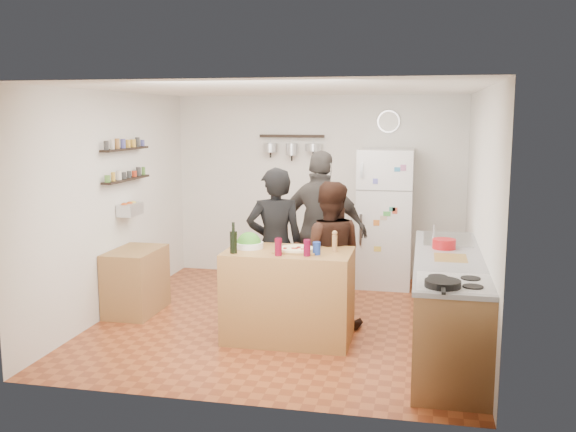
% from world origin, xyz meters
% --- Properties ---
extents(room_shell, '(4.20, 4.20, 4.20)m').
position_xyz_m(room_shell, '(0.00, 0.39, 1.25)').
color(room_shell, brown).
rests_on(room_shell, ground).
extents(prep_island, '(1.25, 0.72, 0.91)m').
position_xyz_m(prep_island, '(0.15, -0.56, 0.46)').
color(prep_island, olive).
rests_on(prep_island, floor).
extents(pizza_board, '(0.42, 0.34, 0.02)m').
position_xyz_m(pizza_board, '(0.23, -0.58, 0.92)').
color(pizza_board, brown).
rests_on(pizza_board, prep_island).
extents(pizza, '(0.34, 0.34, 0.02)m').
position_xyz_m(pizza, '(0.23, -0.58, 0.94)').
color(pizza, '#F6E3A2').
rests_on(pizza, pizza_board).
extents(salad_bowl, '(0.29, 0.29, 0.06)m').
position_xyz_m(salad_bowl, '(-0.27, -0.51, 0.94)').
color(salad_bowl, silver).
rests_on(salad_bowl, prep_island).
extents(wine_bottle, '(0.07, 0.07, 0.21)m').
position_xyz_m(wine_bottle, '(-0.35, -0.78, 1.02)').
color(wine_bottle, black).
rests_on(wine_bottle, prep_island).
extents(wine_glass_near, '(0.07, 0.07, 0.17)m').
position_xyz_m(wine_glass_near, '(0.10, -0.80, 0.99)').
color(wine_glass_near, '#60081C').
rests_on(wine_glass_near, prep_island).
extents(wine_glass_far, '(0.07, 0.07, 0.16)m').
position_xyz_m(wine_glass_far, '(0.37, -0.76, 0.99)').
color(wine_glass_far, '#5A0721').
rests_on(wine_glass_far, prep_island).
extents(pepper_mill, '(0.05, 0.05, 0.17)m').
position_xyz_m(pepper_mill, '(0.60, -0.51, 0.99)').
color(pepper_mill, '#996D40').
rests_on(pepper_mill, prep_island).
extents(salt_canister, '(0.08, 0.08, 0.12)m').
position_xyz_m(salt_canister, '(0.45, -0.68, 0.97)').
color(salt_canister, navy).
rests_on(salt_canister, prep_island).
extents(person_left, '(0.71, 0.58, 1.69)m').
position_xyz_m(person_left, '(-0.11, -0.06, 0.85)').
color(person_left, black).
rests_on(person_left, floor).
extents(person_center, '(0.81, 0.66, 1.56)m').
position_xyz_m(person_center, '(0.47, -0.07, 0.78)').
color(person_center, black).
rests_on(person_center, floor).
extents(person_back, '(1.14, 0.64, 1.84)m').
position_xyz_m(person_back, '(0.30, 0.56, 0.92)').
color(person_back, '#332F2D').
rests_on(person_back, floor).
extents(counter_run, '(0.63, 2.63, 0.90)m').
position_xyz_m(counter_run, '(1.70, -0.55, 0.45)').
color(counter_run, '#9E7042').
rests_on(counter_run, floor).
extents(stove_top, '(0.60, 0.62, 0.02)m').
position_xyz_m(stove_top, '(1.70, -1.50, 0.91)').
color(stove_top, white).
rests_on(stove_top, counter_run).
extents(skillet, '(0.28, 0.28, 0.05)m').
position_xyz_m(skillet, '(1.60, -1.67, 0.95)').
color(skillet, black).
rests_on(skillet, stove_top).
extents(sink, '(0.50, 0.80, 0.03)m').
position_xyz_m(sink, '(1.70, 0.30, 0.92)').
color(sink, silver).
rests_on(sink, counter_run).
extents(cutting_board, '(0.30, 0.40, 0.02)m').
position_xyz_m(cutting_board, '(1.70, -0.60, 0.91)').
color(cutting_board, olive).
rests_on(cutting_board, counter_run).
extents(red_bowl, '(0.23, 0.23, 0.10)m').
position_xyz_m(red_bowl, '(1.65, -0.19, 0.97)').
color(red_bowl, '#B21419').
rests_on(red_bowl, counter_run).
extents(fridge, '(0.70, 0.68, 1.80)m').
position_xyz_m(fridge, '(0.95, 1.75, 0.90)').
color(fridge, white).
rests_on(fridge, floor).
extents(wall_clock, '(0.30, 0.03, 0.30)m').
position_xyz_m(wall_clock, '(0.95, 2.08, 2.15)').
color(wall_clock, silver).
rests_on(wall_clock, back_wall).
extents(spice_shelf_lower, '(0.12, 1.00, 0.02)m').
position_xyz_m(spice_shelf_lower, '(-1.93, 0.20, 1.50)').
color(spice_shelf_lower, black).
rests_on(spice_shelf_lower, left_wall).
extents(spice_shelf_upper, '(0.12, 1.00, 0.02)m').
position_xyz_m(spice_shelf_upper, '(-1.93, 0.20, 1.85)').
color(spice_shelf_upper, black).
rests_on(spice_shelf_upper, left_wall).
extents(produce_basket, '(0.18, 0.35, 0.14)m').
position_xyz_m(produce_basket, '(-1.90, 0.20, 1.15)').
color(produce_basket, silver).
rests_on(produce_basket, left_wall).
extents(side_table, '(0.50, 0.80, 0.73)m').
position_xyz_m(side_table, '(-1.74, -0.05, 0.36)').
color(side_table, '#A37F44').
rests_on(side_table, floor).
extents(pot_rack, '(0.90, 0.04, 0.04)m').
position_xyz_m(pot_rack, '(-0.35, 2.00, 1.95)').
color(pot_rack, black).
rests_on(pot_rack, back_wall).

